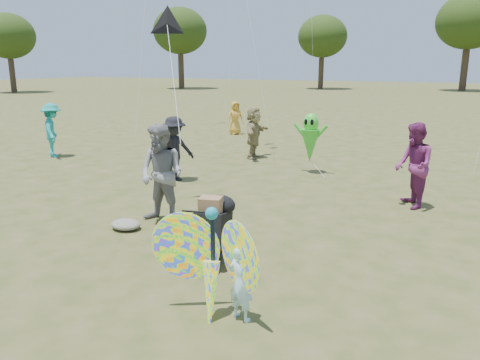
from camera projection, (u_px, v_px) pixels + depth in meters
name	position (u px, v px, depth m)	size (l,w,h in m)	color
ground	(208.00, 272.00, 7.17)	(160.00, 160.00, 0.00)	#51592B
child_girl	(241.00, 283.00, 5.74)	(0.36, 0.24, 0.99)	#B4EBFE
adult_man	(162.00, 174.00, 9.19)	(0.96, 0.75, 1.98)	gray
grey_bag	(126.00, 224.00, 9.01)	(0.59, 0.49, 0.19)	gray
crowd_b	(175.00, 149.00, 12.54)	(1.13, 0.65, 1.75)	black
crowd_d	(254.00, 133.00, 15.60)	(1.60, 0.51, 1.72)	#98895D
crowd_e	(414.00, 166.00, 10.20)	(0.92, 0.71, 1.88)	#782861
crowd_g	(235.00, 118.00, 20.93)	(0.72, 0.47, 1.48)	gold
crowd_i	(53.00, 130.00, 15.80)	(1.18, 0.68, 1.83)	teal
jogging_stroller	(214.00, 225.00, 7.45)	(0.65, 1.11, 1.09)	black
butterfly_kite	(212.00, 265.00, 5.78)	(1.74, 0.75, 1.62)	#F25426
delta_kite_rig	(167.00, 25.00, 9.96)	(1.55, 1.59, 2.75)	black
alien_kite	(310.00, 140.00, 13.46)	(1.12, 0.69, 1.74)	green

